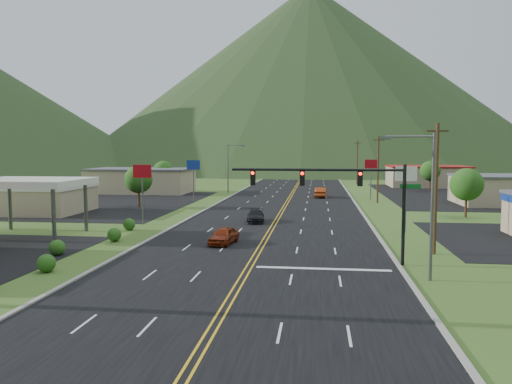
# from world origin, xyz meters

# --- Properties ---
(ground) EXTENTS (500.00, 500.00, 0.00)m
(ground) POSITION_xyz_m (0.00, 0.00, 0.00)
(ground) COLOR #374E1B
(ground) RESTS_ON ground
(road) EXTENTS (20.00, 460.00, 0.04)m
(road) POSITION_xyz_m (0.00, 0.00, 0.00)
(road) COLOR black
(road) RESTS_ON ground
(curb_west) EXTENTS (0.30, 460.00, 0.14)m
(curb_west) POSITION_xyz_m (-10.15, 0.00, 0.00)
(curb_west) COLOR gray
(curb_west) RESTS_ON ground
(curb_east) EXTENTS (0.30, 460.00, 0.14)m
(curb_east) POSITION_xyz_m (10.15, 0.00, 0.00)
(curb_east) COLOR gray
(curb_east) RESTS_ON ground
(traffic_signal) EXTENTS (13.10, 0.43, 7.00)m
(traffic_signal) POSITION_xyz_m (6.48, 14.00, 5.33)
(traffic_signal) COLOR black
(traffic_signal) RESTS_ON ground
(streetlight_east) EXTENTS (3.28, 0.25, 9.00)m
(streetlight_east) POSITION_xyz_m (11.18, 10.00, 5.18)
(streetlight_east) COLOR #59595E
(streetlight_east) RESTS_ON ground
(streetlight_west) EXTENTS (3.28, 0.25, 9.00)m
(streetlight_west) POSITION_xyz_m (-11.68, 70.00, 5.18)
(streetlight_west) COLOR #59595E
(streetlight_west) RESTS_ON ground
(gas_canopy) EXTENTS (10.00, 8.00, 5.30)m
(gas_canopy) POSITION_xyz_m (-22.00, 22.00, 4.87)
(gas_canopy) COLOR white
(gas_canopy) RESTS_ON ground
(building_west_mid) EXTENTS (14.40, 10.40, 4.10)m
(building_west_mid) POSITION_xyz_m (-32.00, 38.00, 2.27)
(building_west_mid) COLOR tan
(building_west_mid) RESTS_ON ground
(building_west_far) EXTENTS (18.40, 11.40, 4.50)m
(building_west_far) POSITION_xyz_m (-28.00, 68.00, 2.26)
(building_west_far) COLOR tan
(building_west_far) RESTS_ON ground
(building_east_mid) EXTENTS (14.40, 11.40, 4.30)m
(building_east_mid) POSITION_xyz_m (32.00, 55.00, 2.16)
(building_east_mid) COLOR tan
(building_east_mid) RESTS_ON ground
(building_east_far) EXTENTS (16.40, 12.40, 4.50)m
(building_east_far) POSITION_xyz_m (28.00, 90.00, 2.26)
(building_east_far) COLOR tan
(building_east_far) RESTS_ON ground
(pole_sign_west_a) EXTENTS (2.00, 0.18, 6.40)m
(pole_sign_west_a) POSITION_xyz_m (-14.00, 30.00, 5.05)
(pole_sign_west_a) COLOR #59595E
(pole_sign_west_a) RESTS_ON ground
(pole_sign_west_b) EXTENTS (2.00, 0.18, 6.40)m
(pole_sign_west_b) POSITION_xyz_m (-14.00, 52.00, 5.05)
(pole_sign_west_b) COLOR #59595E
(pole_sign_west_b) RESTS_ON ground
(pole_sign_east_a) EXTENTS (2.00, 0.18, 6.40)m
(pole_sign_east_a) POSITION_xyz_m (13.00, 28.00, 5.05)
(pole_sign_east_a) COLOR #59595E
(pole_sign_east_a) RESTS_ON ground
(pole_sign_east_b) EXTENTS (2.00, 0.18, 6.40)m
(pole_sign_east_b) POSITION_xyz_m (13.00, 60.00, 5.05)
(pole_sign_east_b) COLOR #59595E
(pole_sign_east_b) RESTS_ON ground
(tree_west_a) EXTENTS (3.84, 3.84, 5.82)m
(tree_west_a) POSITION_xyz_m (-20.00, 45.00, 3.89)
(tree_west_a) COLOR #382314
(tree_west_a) RESTS_ON ground
(tree_west_b) EXTENTS (3.84, 3.84, 5.82)m
(tree_west_b) POSITION_xyz_m (-25.00, 72.00, 3.89)
(tree_west_b) COLOR #382314
(tree_west_b) RESTS_ON ground
(tree_east_a) EXTENTS (3.84, 3.84, 5.82)m
(tree_east_a) POSITION_xyz_m (22.00, 40.00, 3.89)
(tree_east_a) COLOR #382314
(tree_east_a) RESTS_ON ground
(tree_east_b) EXTENTS (3.84, 3.84, 5.82)m
(tree_east_b) POSITION_xyz_m (26.00, 78.00, 3.89)
(tree_east_b) COLOR #382314
(tree_east_b) RESTS_ON ground
(utility_pole_a) EXTENTS (1.60, 0.28, 10.00)m
(utility_pole_a) POSITION_xyz_m (13.50, 18.00, 5.13)
(utility_pole_a) COLOR #382314
(utility_pole_a) RESTS_ON ground
(utility_pole_b) EXTENTS (1.60, 0.28, 10.00)m
(utility_pole_b) POSITION_xyz_m (13.50, 55.00, 5.13)
(utility_pole_b) COLOR #382314
(utility_pole_b) RESTS_ON ground
(utility_pole_c) EXTENTS (1.60, 0.28, 10.00)m
(utility_pole_c) POSITION_xyz_m (13.50, 95.00, 5.13)
(utility_pole_c) COLOR #382314
(utility_pole_c) RESTS_ON ground
(utility_pole_d) EXTENTS (1.60, 0.28, 10.00)m
(utility_pole_d) POSITION_xyz_m (13.50, 135.00, 5.13)
(utility_pole_d) COLOR #382314
(utility_pole_d) RESTS_ON ground
(mountain_n) EXTENTS (220.00, 220.00, 85.00)m
(mountain_n) POSITION_xyz_m (0.00, 220.00, 42.50)
(mountain_n) COLOR #203A1A
(mountain_n) RESTS_ON ground
(car_red_near) EXTENTS (2.31, 4.38, 1.42)m
(car_red_near) POSITION_xyz_m (-3.27, 19.91, 0.71)
(car_red_near) COLOR maroon
(car_red_near) RESTS_ON ground
(car_dark_mid) EXTENTS (2.30, 4.70, 1.32)m
(car_dark_mid) POSITION_xyz_m (-2.20, 33.00, 0.66)
(car_dark_mid) COLOR black
(car_dark_mid) RESTS_ON ground
(car_red_far) EXTENTS (2.10, 5.11, 1.65)m
(car_red_far) POSITION_xyz_m (5.12, 62.44, 0.82)
(car_red_far) COLOR #953310
(car_red_far) RESTS_ON ground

